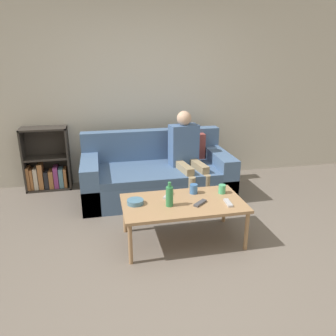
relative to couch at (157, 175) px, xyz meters
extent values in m
plane|color=#70665B|center=(0.03, -1.66, -0.27)|extent=(22.00, 22.00, 0.00)
cube|color=beige|center=(0.03, 0.70, 1.03)|extent=(12.00, 0.06, 2.60)
cube|color=#4C6B93|center=(-0.01, -0.05, -0.12)|extent=(1.95, 0.98, 0.32)
cube|color=#466288|center=(-0.01, -0.14, 0.09)|extent=(1.51, 0.80, 0.10)
cube|color=#4C6B93|center=(-0.01, 0.35, 0.35)|extent=(1.95, 0.18, 0.42)
cube|color=#4C6B93|center=(-0.87, -0.05, 0.01)|extent=(0.22, 0.98, 0.58)
cube|color=#4C6B93|center=(0.86, -0.05, 0.01)|extent=(0.22, 0.98, 0.58)
cube|color=#93423D|center=(0.55, 0.20, 0.32)|extent=(0.36, 0.12, 0.36)
cube|color=#332D28|center=(-1.77, 0.52, 0.17)|extent=(0.02, 0.28, 0.89)
cube|color=#332D28|center=(-1.18, 0.52, 0.17)|extent=(0.02, 0.28, 0.89)
cube|color=#332D28|center=(-1.47, 0.65, 0.17)|extent=(0.61, 0.02, 0.89)
cube|color=#332D28|center=(-1.47, 0.52, -0.26)|extent=(0.61, 0.28, 0.02)
cube|color=#332D28|center=(-1.47, 0.52, 0.19)|extent=(0.57, 0.28, 0.02)
cube|color=#332D28|center=(-1.47, 0.52, 0.60)|extent=(0.61, 0.28, 0.02)
cube|color=#B77542|center=(-1.74, 0.51, -0.09)|extent=(0.04, 0.20, 0.33)
cube|color=#B77542|center=(-1.70, 0.51, -0.10)|extent=(0.04, 0.16, 0.29)
cube|color=beige|center=(-1.64, 0.51, -0.10)|extent=(0.06, 0.18, 0.31)
cube|color=#B77542|center=(-1.57, 0.51, -0.07)|extent=(0.06, 0.18, 0.37)
cube|color=#232328|center=(-1.50, 0.51, -0.13)|extent=(0.06, 0.20, 0.25)
cube|color=#B77542|center=(-1.44, 0.51, -0.12)|extent=(0.06, 0.20, 0.26)
cube|color=#993D84|center=(-1.37, 0.51, -0.10)|extent=(0.06, 0.20, 0.31)
cube|color=#6699A8|center=(-1.30, 0.51, -0.11)|extent=(0.06, 0.18, 0.28)
cube|color=#B77542|center=(-1.25, 0.51, -0.11)|extent=(0.04, 0.18, 0.28)
cylinder|color=#A87F56|center=(-0.52, -1.52, -0.07)|extent=(0.04, 0.04, 0.40)
cylinder|color=#A87F56|center=(0.61, -1.52, -0.07)|extent=(0.04, 0.04, 0.40)
cylinder|color=#A87F56|center=(-0.52, -0.93, -0.07)|extent=(0.04, 0.04, 0.40)
cylinder|color=#A87F56|center=(0.61, -0.93, -0.07)|extent=(0.04, 0.04, 0.40)
cube|color=#A87F56|center=(0.05, -1.23, 0.15)|extent=(1.21, 0.67, 0.03)
cylinder|color=#9E8966|center=(0.34, -0.53, -0.07)|extent=(0.10, 0.10, 0.42)
cylinder|color=#9E8966|center=(0.55, -0.50, -0.07)|extent=(0.10, 0.10, 0.42)
cube|color=#9E8966|center=(0.31, -0.28, 0.19)|extent=(0.16, 0.45, 0.09)
cube|color=#9E8966|center=(0.51, -0.25, 0.19)|extent=(0.16, 0.45, 0.09)
cube|color=#476693|center=(0.37, -0.01, 0.41)|extent=(0.40, 0.25, 0.54)
sphere|color=#D1A889|center=(0.37, -0.01, 0.77)|extent=(0.19, 0.19, 0.19)
cylinder|color=#4CB77A|center=(0.51, -1.10, 0.21)|extent=(0.08, 0.08, 0.09)
cylinder|color=#3D70B2|center=(0.21, -1.04, 0.21)|extent=(0.08, 0.08, 0.10)
cube|color=#B7B7BC|center=(0.47, -1.37, 0.17)|extent=(0.06, 0.17, 0.02)
cube|color=#B7B7BC|center=(-0.07, -1.07, 0.17)|extent=(0.13, 0.17, 0.02)
cube|color=#47474C|center=(0.20, -1.32, 0.17)|extent=(0.16, 0.15, 0.02)
cylinder|color=teal|center=(-0.42, -1.18, 0.18)|extent=(0.16, 0.16, 0.05)
cylinder|color=#33844C|center=(-0.10, -1.29, 0.26)|extent=(0.07, 0.07, 0.20)
cylinder|color=#33844C|center=(-0.10, -1.29, 0.38)|extent=(0.03, 0.03, 0.05)
camera|label=1|loc=(-0.72, -4.11, 1.55)|focal=35.00mm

